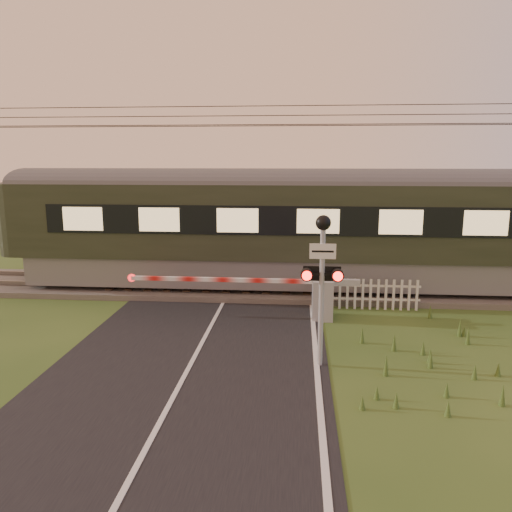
{
  "coord_description": "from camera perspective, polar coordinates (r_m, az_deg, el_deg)",
  "views": [
    {
      "loc": [
        2.31,
        -10.02,
        4.45
      ],
      "look_at": [
        1.17,
        3.2,
        1.85
      ],
      "focal_mm": 35.0,
      "sensor_mm": 36.0,
      "label": 1
    }
  ],
  "objects": [
    {
      "name": "crossing_signal",
      "position": [
        10.56,
        7.58,
        -0.91
      ],
      "size": [
        0.84,
        0.35,
        3.3
      ],
      "color": "gray",
      "rests_on": "ground"
    },
    {
      "name": "overhead_wires",
      "position": [
        16.73,
        -3.14,
        15.45
      ],
      "size": [
        120.0,
        0.62,
        0.62
      ],
      "color": "black",
      "rests_on": "ground"
    },
    {
      "name": "road",
      "position": [
        10.99,
        -7.74,
        -12.84
      ],
      "size": [
        6.0,
        140.0,
        0.03
      ],
      "color": "black",
      "rests_on": "ground"
    },
    {
      "name": "track_bed",
      "position": [
        17.25,
        -2.94,
        -3.65
      ],
      "size": [
        140.0,
        3.4,
        0.39
      ],
      "color": "#47423D",
      "rests_on": "ground"
    },
    {
      "name": "boom_gate",
      "position": [
        14.22,
        6.44,
        -4.54
      ],
      "size": [
        6.64,
        0.88,
        1.16
      ],
      "color": "gray",
      "rests_on": "ground"
    },
    {
      "name": "ground",
      "position": [
        11.2,
        -7.56,
        -12.41
      ],
      "size": [
        160.0,
        160.0,
        0.0
      ],
      "primitive_type": "plane",
      "color": "#2F4B1D",
      "rests_on": "ground"
    },
    {
      "name": "picket_fence",
      "position": [
        15.31,
        12.94,
        -4.27
      ],
      "size": [
        2.94,
        0.08,
        0.93
      ],
      "color": "silver",
      "rests_on": "ground"
    }
  ]
}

